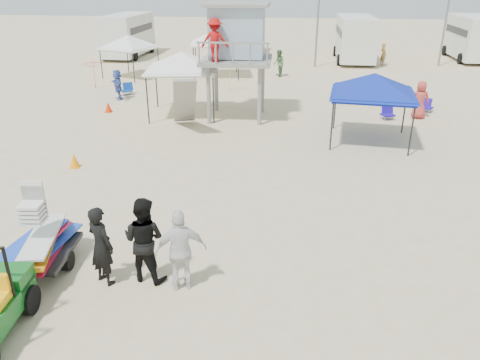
# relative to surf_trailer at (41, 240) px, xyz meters

# --- Properties ---
(ground) EXTENTS (140.00, 140.00, 0.00)m
(ground) POSITION_rel_surf_trailer_xyz_m (3.58, -0.48, -0.75)
(ground) COLOR beige
(ground) RESTS_ON ground
(surf_trailer) EXTENTS (1.32, 2.21, 1.84)m
(surf_trailer) POSITION_rel_surf_trailer_xyz_m (0.00, 0.00, 0.00)
(surf_trailer) COLOR black
(surf_trailer) RESTS_ON ground
(man_left) EXTENTS (0.78, 0.69, 1.79)m
(man_left) POSITION_rel_surf_trailer_xyz_m (1.52, -0.30, 0.14)
(man_left) COLOR black
(man_left) RESTS_ON ground
(man_mid) EXTENTS (1.06, 0.91, 1.91)m
(man_mid) POSITION_rel_surf_trailer_xyz_m (2.37, -0.05, 0.21)
(man_mid) COLOR black
(man_mid) RESTS_ON ground
(man_right) EXTENTS (1.15, 0.78, 1.81)m
(man_right) POSITION_rel_surf_trailer_xyz_m (3.22, -0.30, 0.16)
(man_right) COLOR silver
(man_right) RESTS_ON ground
(lifeguard_tower) EXTENTS (3.10, 3.10, 4.85)m
(lifeguard_tower) POSITION_rel_surf_trailer_xyz_m (2.58, 12.84, 2.87)
(lifeguard_tower) COLOR gray
(lifeguard_tower) RESTS_ON ground
(canopy_blue) EXTENTS (3.27, 3.27, 3.09)m
(canopy_blue) POSITION_rel_surf_trailer_xyz_m (8.29, 9.98, 1.79)
(canopy_blue) COLOR black
(canopy_blue) RESTS_ON ground
(canopy_white_a) EXTENTS (3.47, 3.47, 3.32)m
(canopy_white_a) POSITION_rel_surf_trailer_xyz_m (0.13, 12.87, 2.03)
(canopy_white_a) COLOR black
(canopy_white_a) RESTS_ON ground
(canopy_white_b) EXTENTS (3.48, 3.48, 3.04)m
(canopy_white_b) POSITION_rel_surf_trailer_xyz_m (-5.36, 21.26, 1.74)
(canopy_white_b) COLOR black
(canopy_white_b) RESTS_ON ground
(canopy_white_c) EXTENTS (3.38, 3.38, 3.31)m
(canopy_white_c) POSITION_rel_surf_trailer_xyz_m (0.09, 22.18, 2.01)
(canopy_white_c) COLOR black
(canopy_white_c) RESTS_ON ground
(umbrella_a) EXTENTS (2.30, 2.32, 1.59)m
(umbrella_a) POSITION_rel_surf_trailer_xyz_m (-6.36, 17.78, 0.04)
(umbrella_a) COLOR red
(umbrella_a) RESTS_ON ground
(umbrella_b) EXTENTS (2.93, 2.93, 1.88)m
(umbrella_b) POSITION_rel_surf_trailer_xyz_m (1.61, 18.04, 0.19)
(umbrella_b) COLOR yellow
(umbrella_b) RESTS_ON ground
(cone_near) EXTENTS (0.34, 0.34, 0.50)m
(cone_near) POSITION_rel_surf_trailer_xyz_m (-2.06, 5.87, -0.50)
(cone_near) COLOR orange
(cone_near) RESTS_ON ground
(cone_far) EXTENTS (0.34, 0.34, 0.50)m
(cone_far) POSITION_rel_surf_trailer_xyz_m (-3.60, 12.84, -0.50)
(cone_far) COLOR red
(cone_far) RESTS_ON ground
(beach_chair_a) EXTENTS (0.72, 0.81, 0.64)m
(beach_chair_a) POSITION_rel_surf_trailer_xyz_m (-3.95, 16.55, -0.44)
(beach_chair_a) COLOR #0E3A98
(beach_chair_a) RESTS_ON ground
(beach_chair_b) EXTENTS (0.67, 0.73, 0.64)m
(beach_chair_b) POSITION_rel_surf_trailer_xyz_m (9.57, 13.31, -0.44)
(beach_chair_b) COLOR #1C0E9C
(beach_chair_b) RESTS_ON ground
(beach_chair_c) EXTENTS (0.73, 0.82, 0.64)m
(beach_chair_c) POSITION_rel_surf_trailer_xyz_m (11.63, 14.86, -0.44)
(beach_chair_c) COLOR #230FA7
(beach_chair_c) RESTS_ON ground
(rv_far_left) EXTENTS (2.64, 6.80, 3.25)m
(rv_far_left) POSITION_rel_surf_trailer_xyz_m (-8.42, 29.51, 1.05)
(rv_far_left) COLOR silver
(rv_far_left) RESTS_ON ground
(rv_mid_left) EXTENTS (2.65, 6.50, 3.25)m
(rv_mid_left) POSITION_rel_surf_trailer_xyz_m (0.58, 31.01, 1.05)
(rv_mid_left) COLOR silver
(rv_mid_left) RESTS_ON ground
(rv_mid_right) EXTENTS (2.64, 7.00, 3.25)m
(rv_mid_right) POSITION_rel_surf_trailer_xyz_m (9.58, 29.51, 1.05)
(rv_mid_right) COLOR silver
(rv_mid_right) RESTS_ON ground
(rv_far_right) EXTENTS (2.64, 6.60, 3.25)m
(rv_far_right) POSITION_rel_surf_trailer_xyz_m (18.58, 31.01, 1.05)
(rv_far_right) COLOR silver
(rv_far_right) RESTS_ON ground
(light_pole_left) EXTENTS (0.14, 0.14, 8.00)m
(light_pole_left) POSITION_rel_surf_trailer_xyz_m (6.58, 26.52, 3.25)
(light_pole_left) COLOR slate
(light_pole_left) RESTS_ON ground
(light_pole_right) EXTENTS (0.14, 0.14, 8.00)m
(light_pole_right) POSITION_rel_surf_trailer_xyz_m (15.58, 28.02, 3.25)
(light_pole_right) COLOR slate
(light_pole_right) RESTS_ON ground
(distant_beachgoers) EXTENTS (16.40, 14.79, 1.72)m
(distant_beachgoers) POSITION_rel_surf_trailer_xyz_m (3.97, 18.46, 0.07)
(distant_beachgoers) COLOR #477546
(distant_beachgoers) RESTS_ON ground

